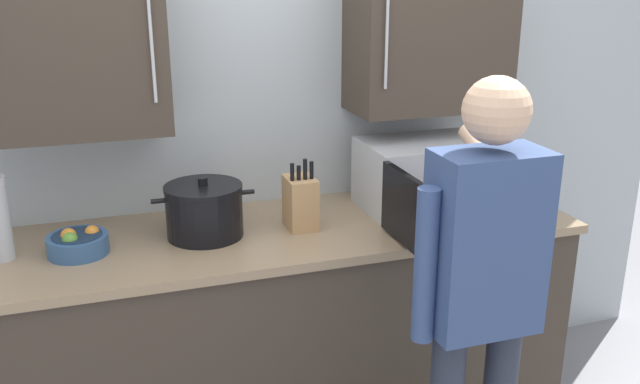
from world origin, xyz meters
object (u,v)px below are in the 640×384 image
at_px(knife_block, 301,202).
at_px(person_figure, 481,285).
at_px(stock_pot, 204,211).
at_px(microwave_oven, 419,176).
at_px(fruit_bowl, 78,243).

height_order(knife_block, person_figure, person_figure).
bearing_deg(stock_pot, microwave_oven, 1.36).
distance_m(microwave_oven, person_figure, 0.81).
relative_size(knife_block, person_figure, 0.17).
bearing_deg(microwave_oven, fruit_bowl, -177.85).
xyz_separation_m(stock_pot, person_figure, (0.74, -0.76, -0.07)).
bearing_deg(stock_pot, fruit_bowl, -176.30).
relative_size(stock_pot, person_figure, 0.24).
bearing_deg(knife_block, microwave_oven, 5.24).
height_order(microwave_oven, knife_block, microwave_oven).
xyz_separation_m(knife_block, stock_pot, (-0.37, 0.03, -0.00)).
xyz_separation_m(fruit_bowl, person_figure, (1.20, -0.74, -0.01)).
bearing_deg(microwave_oven, knife_block, -174.76).
xyz_separation_m(fruit_bowl, knife_block, (0.83, 0.00, 0.06)).
distance_m(fruit_bowl, knife_block, 0.83).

